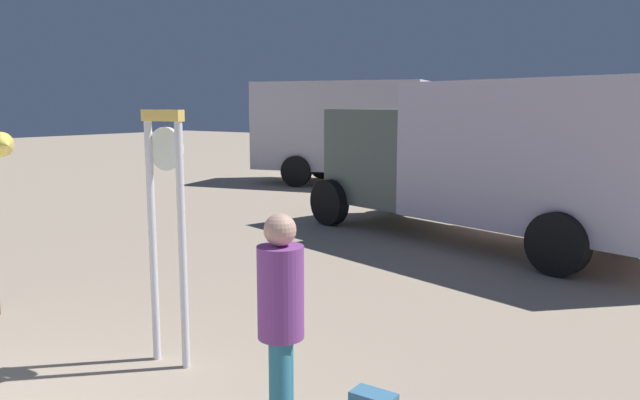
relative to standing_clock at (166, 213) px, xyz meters
name	(u,v)px	position (x,y,z in m)	size (l,w,h in m)	color
standing_clock	(166,213)	(0.00, 0.00, 0.00)	(0.45, 0.12, 2.31)	white
person_near_clock	(281,320)	(1.72, -0.54, -0.48)	(0.32, 0.32, 1.65)	teal
box_truck_near	(506,156)	(0.87, 6.56, 0.11)	(7.25, 4.00, 2.74)	silver
box_truck_far	(367,129)	(-5.13, 12.19, 0.26)	(7.55, 3.93, 3.04)	silver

